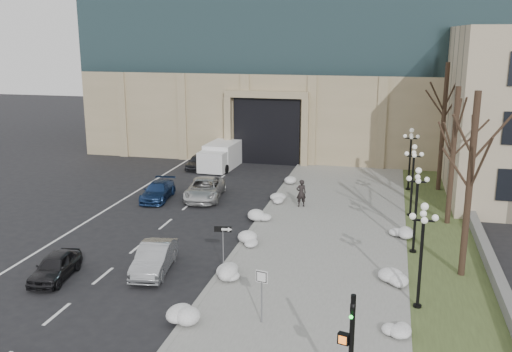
# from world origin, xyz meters

# --- Properties ---
(sidewalk) EXTENTS (9.00, 40.00, 0.12)m
(sidewalk) POSITION_xyz_m (3.50, 14.00, 0.06)
(sidewalk) COLOR gray
(sidewalk) RESTS_ON ground
(curb) EXTENTS (0.30, 40.00, 0.14)m
(curb) POSITION_xyz_m (-1.00, 14.00, 0.07)
(curb) COLOR gray
(curb) RESTS_ON ground
(grass_strip) EXTENTS (4.00, 40.00, 0.10)m
(grass_strip) POSITION_xyz_m (10.00, 14.00, 0.05)
(grass_strip) COLOR #3C4924
(grass_strip) RESTS_ON ground
(stone_wall) EXTENTS (0.50, 30.00, 0.70)m
(stone_wall) POSITION_xyz_m (12.00, 16.00, 0.35)
(stone_wall) COLOR slate
(stone_wall) RESTS_ON ground
(car_a) EXTENTS (1.91, 3.81, 1.25)m
(car_a) POSITION_xyz_m (-8.55, 5.20, 0.62)
(car_a) COLOR black
(car_a) RESTS_ON ground
(car_b) EXTENTS (2.10, 4.45, 1.41)m
(car_b) POSITION_xyz_m (-4.24, 7.08, 0.70)
(car_b) COLOR #929599
(car_b) RESTS_ON ground
(car_c) EXTENTS (2.20, 4.47, 1.25)m
(car_c) POSITION_xyz_m (-9.07, 18.96, 0.62)
(car_c) COLOR navy
(car_c) RESTS_ON ground
(car_d) EXTENTS (3.07, 5.45, 1.44)m
(car_d) POSITION_xyz_m (-5.90, 19.94, 0.72)
(car_d) COLOR silver
(car_d) RESTS_ON ground
(car_e) EXTENTS (1.55, 3.68, 1.24)m
(car_e) POSITION_xyz_m (-9.45, 28.74, 0.62)
(car_e) COLOR #2C2D31
(car_e) RESTS_ON ground
(pedestrian) EXTENTS (0.81, 0.68, 1.87)m
(pedestrian) POSITION_xyz_m (1.16, 19.26, 1.06)
(pedestrian) COLOR black
(pedestrian) RESTS_ON sidewalk
(box_truck) EXTENTS (2.70, 6.91, 2.16)m
(box_truck) POSITION_xyz_m (-7.53, 30.02, 1.05)
(box_truck) COLOR silver
(box_truck) RESTS_ON ground
(one_way_sign) EXTENTS (0.90, 0.26, 2.40)m
(one_way_sign) POSITION_xyz_m (-0.75, 7.80, 1.98)
(one_way_sign) COLOR slate
(one_way_sign) RESTS_ON ground
(keep_sign) EXTENTS (0.50, 0.16, 2.37)m
(keep_sign) POSITION_xyz_m (2.11, 3.10, 1.74)
(keep_sign) COLOR slate
(keep_sign) RESTS_ON ground
(snow_clump_b) EXTENTS (1.10, 1.60, 0.36)m
(snow_clump_b) POSITION_xyz_m (-0.84, 2.19, 0.30)
(snow_clump_b) COLOR white
(snow_clump_b) RESTS_ON sidewalk
(snow_clump_c) EXTENTS (1.10, 1.60, 0.36)m
(snow_clump_c) POSITION_xyz_m (-0.42, 7.24, 0.30)
(snow_clump_c) COLOR white
(snow_clump_c) RESTS_ON sidewalk
(snow_clump_d) EXTENTS (1.10, 1.60, 0.36)m
(snow_clump_d) POSITION_xyz_m (-0.52, 11.65, 0.30)
(snow_clump_d) COLOR white
(snow_clump_d) RESTS_ON sidewalk
(snow_clump_e) EXTENTS (1.10, 1.60, 0.36)m
(snow_clump_e) POSITION_xyz_m (-0.80, 15.85, 0.30)
(snow_clump_e) COLOR white
(snow_clump_e) RESTS_ON sidewalk
(snow_clump_f) EXTENTS (1.10, 1.60, 0.36)m
(snow_clump_f) POSITION_xyz_m (-0.33, 20.14, 0.30)
(snow_clump_f) COLOR white
(snow_clump_f) RESTS_ON sidewalk
(snow_clump_g) EXTENTS (1.10, 1.60, 0.36)m
(snow_clump_g) POSITION_xyz_m (-0.66, 25.51, 0.30)
(snow_clump_g) COLOR white
(snow_clump_g) RESTS_ON sidewalk
(snow_clump_h) EXTENTS (1.10, 1.60, 0.36)m
(snow_clump_h) POSITION_xyz_m (7.34, 2.94, 0.30)
(snow_clump_h) COLOR white
(snow_clump_h) RESTS_ON sidewalk
(snow_clump_i) EXTENTS (1.10, 1.60, 0.36)m
(snow_clump_i) POSITION_xyz_m (7.53, 8.50, 0.30)
(snow_clump_i) COLOR white
(snow_clump_i) RESTS_ON sidewalk
(snow_clump_j) EXTENTS (1.10, 1.60, 0.36)m
(snow_clump_j) POSITION_xyz_m (7.80, 15.02, 0.30)
(snow_clump_j) COLOR white
(snow_clump_j) RESTS_ON sidewalk
(lamppost_a) EXTENTS (1.18, 1.18, 4.76)m
(lamppost_a) POSITION_xyz_m (8.30, 6.00, 3.07)
(lamppost_a) COLOR black
(lamppost_a) RESTS_ON ground
(lamppost_b) EXTENTS (1.18, 1.18, 4.76)m
(lamppost_b) POSITION_xyz_m (8.30, 12.50, 3.07)
(lamppost_b) COLOR black
(lamppost_b) RESTS_ON ground
(lamppost_c) EXTENTS (1.18, 1.18, 4.76)m
(lamppost_c) POSITION_xyz_m (8.30, 19.00, 3.07)
(lamppost_c) COLOR black
(lamppost_c) RESTS_ON ground
(lamppost_d) EXTENTS (1.18, 1.18, 4.76)m
(lamppost_d) POSITION_xyz_m (8.30, 25.50, 3.07)
(lamppost_d) COLOR black
(lamppost_d) RESTS_ON ground
(tree_near) EXTENTS (3.20, 3.20, 9.00)m
(tree_near) POSITION_xyz_m (10.50, 10.00, 5.83)
(tree_near) COLOR black
(tree_near) RESTS_ON ground
(tree_mid) EXTENTS (3.20, 3.20, 8.50)m
(tree_mid) POSITION_xyz_m (10.50, 18.00, 5.50)
(tree_mid) COLOR black
(tree_mid) RESTS_ON ground
(tree_far) EXTENTS (3.20, 3.20, 9.50)m
(tree_far) POSITION_xyz_m (10.50, 26.00, 6.15)
(tree_far) COLOR black
(tree_far) RESTS_ON ground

